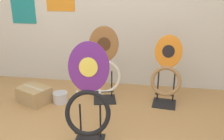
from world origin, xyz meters
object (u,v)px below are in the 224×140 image
toilet_seat_display_woodgrain (104,67)px  storage_box (34,95)px  paint_can (60,97)px  toilet_seat_display_purple_note (88,102)px  toilet_seat_display_orange_sun (166,74)px

toilet_seat_display_woodgrain → storage_box: bearing=-166.2°
paint_can → toilet_seat_display_purple_note: bearing=-52.8°
toilet_seat_display_orange_sun → paint_can: bearing=-172.1°
toilet_seat_display_purple_note → toilet_seat_display_orange_sun: (0.74, 0.92, -0.03)m
toilet_seat_display_woodgrain → toilet_seat_display_orange_sun: size_ratio=1.11×
toilet_seat_display_purple_note → toilet_seat_display_orange_sun: toilet_seat_display_purple_note is taller
toilet_seat_display_purple_note → paint_can: bearing=127.2°
paint_can → toilet_seat_display_woodgrain: bearing=16.7°
storage_box → toilet_seat_display_purple_note: bearing=-37.9°
toilet_seat_display_purple_note → paint_can: size_ratio=5.18×
toilet_seat_display_woodgrain → paint_can: (-0.54, -0.16, -0.37)m
toilet_seat_display_woodgrain → toilet_seat_display_orange_sun: toilet_seat_display_woodgrain is taller
toilet_seat_display_purple_note → paint_can: (-0.56, 0.74, -0.35)m
toilet_seat_display_woodgrain → toilet_seat_display_purple_note: toilet_seat_display_purple_note is taller
toilet_seat_display_orange_sun → toilet_seat_display_woodgrain: bearing=-178.7°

